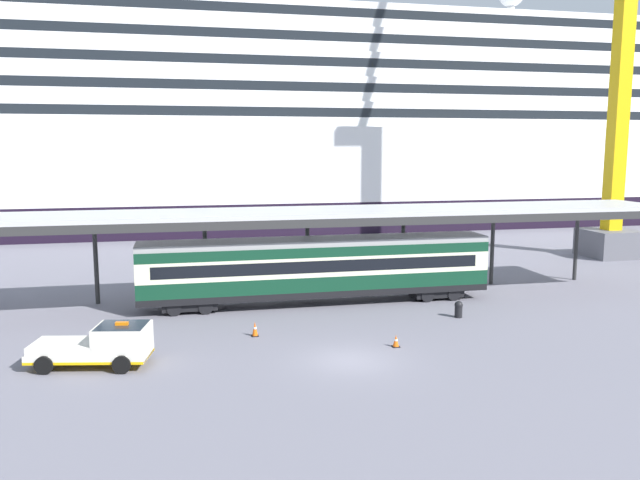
{
  "coord_description": "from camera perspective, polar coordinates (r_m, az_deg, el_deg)",
  "views": [
    {
      "loc": [
        -7.44,
        -27.17,
        9.74
      ],
      "look_at": [
        0.22,
        7.58,
        4.5
      ],
      "focal_mm": 35.85,
      "sensor_mm": 36.0,
      "label": 1
    }
  ],
  "objects": [
    {
      "name": "ground_plane",
      "position": [
        29.81,
        2.77,
        -10.71
      ],
      "size": [
        400.0,
        400.0,
        0.0
      ],
      "primitive_type": "plane",
      "color": "slate"
    },
    {
      "name": "traffic_cone_near",
      "position": [
        33.46,
        -5.83,
        -7.91
      ],
      "size": [
        0.36,
        0.36,
        0.77
      ],
      "color": "black",
      "rests_on": "ground"
    },
    {
      "name": "traffic_cone_mid",
      "position": [
        31.82,
        6.79,
        -8.94
      ],
      "size": [
        0.36,
        0.36,
        0.61
      ],
      "color": "black",
      "rests_on": "ground"
    },
    {
      "name": "platform_canopy",
      "position": [
        39.51,
        -0.42,
        2.3
      ],
      "size": [
        46.78,
        5.72,
        5.83
      ],
      "color": "#B7B7B7",
      "rests_on": "ground"
    },
    {
      "name": "dockside_crane",
      "position": [
        62.34,
        25.64,
        13.67
      ],
      "size": [
        11.0,
        4.4,
        55.41
      ],
      "color": "#595960",
      "rests_on": "ground"
    },
    {
      "name": "train_carriage",
      "position": [
        39.56,
        -0.29,
        -2.45
      ],
      "size": [
        21.62,
        2.81,
        4.11
      ],
      "color": "black",
      "rests_on": "ground"
    },
    {
      "name": "quay_bollard",
      "position": [
        37.63,
        12.27,
        -6.01
      ],
      "size": [
        0.48,
        0.48,
        0.96
      ],
      "color": "black",
      "rests_on": "ground"
    },
    {
      "name": "cruise_ship",
      "position": [
        82.83,
        -12.59,
        9.56
      ],
      "size": [
        160.43,
        29.45,
        36.49
      ],
      "color": "black",
      "rests_on": "ground"
    },
    {
      "name": "service_truck",
      "position": [
        30.4,
        -18.9,
        -8.82
      ],
      "size": [
        5.49,
        3.01,
        2.02
      ],
      "color": "silver",
      "rests_on": "ground"
    }
  ]
}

